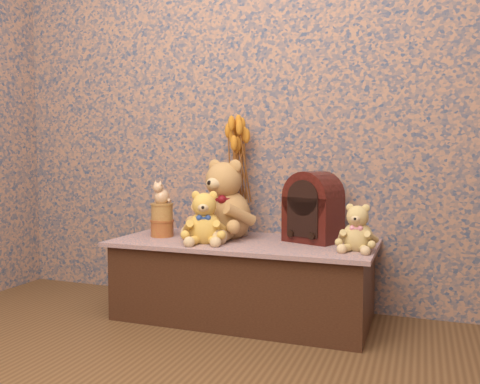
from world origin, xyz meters
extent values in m
cube|color=#364B6E|center=(0.00, 1.50, 1.30)|extent=(3.00, 0.10, 2.60)
cube|color=#3B5478|center=(0.00, 1.22, 0.19)|extent=(1.26, 0.58, 0.38)
cylinder|color=tan|center=(-0.10, 1.39, 0.47)|extent=(0.11, 0.11, 0.18)
cylinder|color=#B08033|center=(-0.43, 1.19, 0.42)|extent=(0.15, 0.15, 0.08)
cylinder|color=#D4BA5D|center=(-0.43, 1.19, 0.51)|extent=(0.14, 0.14, 0.09)
camera|label=1|loc=(0.81, -1.04, 0.78)|focal=37.33mm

